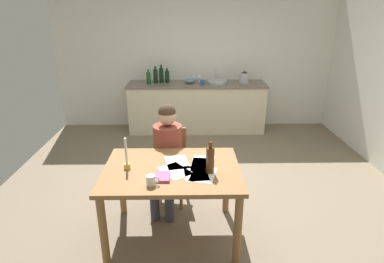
{
  "coord_description": "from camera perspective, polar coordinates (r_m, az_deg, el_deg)",
  "views": [
    {
      "loc": [
        -0.18,
        -3.43,
        2.11
      ],
      "look_at": [
        -0.13,
        -0.11,
        0.85
      ],
      "focal_mm": 29.56,
      "sensor_mm": 36.0,
      "label": 1
    }
  ],
  "objects": [
    {
      "name": "paper_notice",
      "position": [
        2.91,
        -3.07,
        -7.08
      ],
      "size": [
        0.34,
        0.36,
        0.0
      ],
      "primitive_type": "cube",
      "rotation": [
        0.0,
        0.0,
        0.62
      ],
      "color": "white",
      "rests_on": "dining_table"
    },
    {
      "name": "wine_glass_by_kettle",
      "position": [
        5.92,
        0.3,
        10.06
      ],
      "size": [
        0.07,
        0.07,
        0.15
      ],
      "color": "silver",
      "rests_on": "kitchen_counter"
    },
    {
      "name": "wine_bottle_on_table",
      "position": [
        2.82,
        3.3,
        -5.09
      ],
      "size": [
        0.08,
        0.08,
        0.3
      ],
      "color": "#593319",
      "rests_on": "dining_table"
    },
    {
      "name": "paper_flyer",
      "position": [
        2.86,
        0.73,
        -7.52
      ],
      "size": [
        0.24,
        0.31,
        0.0
      ],
      "primitive_type": "cube",
      "rotation": [
        0.0,
        0.0,
        0.09
      ],
      "color": "white",
      "rests_on": "dining_table"
    },
    {
      "name": "wall_back",
      "position": [
        6.09,
        0.77,
        13.13
      ],
      "size": [
        5.2,
        0.12,
        2.6
      ],
      "primitive_type": "cube",
      "color": "silver",
      "rests_on": "ground"
    },
    {
      "name": "candlestick",
      "position": [
        2.96,
        -11.71,
        -5.07
      ],
      "size": [
        0.06,
        0.06,
        0.3
      ],
      "color": "gold",
      "rests_on": "dining_table"
    },
    {
      "name": "ground_plane",
      "position": [
        4.04,
        1.8,
        -11.05
      ],
      "size": [
        5.2,
        5.2,
        0.04
      ],
      "primitive_type": "cube",
      "color": "#7A6B56"
    },
    {
      "name": "stovetop_kettle",
      "position": [
        5.87,
        9.41,
        9.59
      ],
      "size": [
        0.18,
        0.18,
        0.22
      ],
      "color": "#B7BABF",
      "rests_on": "kitchen_counter"
    },
    {
      "name": "bottle_wine_red",
      "position": [
        5.86,
        -5.56,
        10.11
      ],
      "size": [
        0.08,
        0.08,
        0.32
      ],
      "color": "black",
      "rests_on": "kitchen_counter"
    },
    {
      "name": "paper_envelope",
      "position": [
        3.06,
        1.99,
        -5.55
      ],
      "size": [
        0.26,
        0.33,
        0.0
      ],
      "primitive_type": "cube",
      "rotation": [
        0.0,
        0.0,
        -0.16
      ],
      "color": "white",
      "rests_on": "dining_table"
    },
    {
      "name": "bottle_vinegar",
      "position": [
        5.82,
        -6.59,
        9.94
      ],
      "size": [
        0.08,
        0.08,
        0.3
      ],
      "color": "black",
      "rests_on": "kitchen_counter"
    },
    {
      "name": "paper_receipt",
      "position": [
        3.01,
        1.92,
        -6.0
      ],
      "size": [
        0.24,
        0.32,
        0.0
      ],
      "primitive_type": "cube",
      "rotation": [
        0.0,
        0.0,
        -0.11
      ],
      "color": "white",
      "rests_on": "dining_table"
    },
    {
      "name": "coffee_mug",
      "position": [
        2.68,
        -7.39,
        -8.73
      ],
      "size": [
        0.11,
        0.08,
        0.09
      ],
      "color": "white",
      "rests_on": "dining_table"
    },
    {
      "name": "sink_unit",
      "position": [
        5.82,
        4.53,
        8.95
      ],
      "size": [
        0.36,
        0.36,
        0.24
      ],
      "color": "#B2B7BC",
      "rests_on": "kitchen_counter"
    },
    {
      "name": "wine_glass_near_sink",
      "position": [
        5.93,
        1.3,
        10.06
      ],
      "size": [
        0.07,
        0.07,
        0.15
      ],
      "color": "silver",
      "rests_on": "kitchen_counter"
    },
    {
      "name": "bottle_oil",
      "position": [
        5.75,
        -7.85,
        9.55
      ],
      "size": [
        0.07,
        0.07,
        0.26
      ],
      "color": "#194C23",
      "rests_on": "kitchen_counter"
    },
    {
      "name": "bottle_sauce",
      "position": [
        5.86,
        -4.5,
        9.87
      ],
      "size": [
        0.08,
        0.08,
        0.26
      ],
      "color": "black",
      "rests_on": "kitchen_counter"
    },
    {
      "name": "teacup_on_counter",
      "position": [
        5.65,
        1.92,
        8.87
      ],
      "size": [
        0.11,
        0.07,
        0.09
      ],
      "color": "#33598C",
      "rests_on": "kitchen_counter"
    },
    {
      "name": "kitchen_counter",
      "position": [
        5.91,
        0.83,
        4.48
      ],
      "size": [
        2.5,
        0.64,
        0.9
      ],
      "color": "beige",
      "rests_on": "ground"
    },
    {
      "name": "chair_at_table",
      "position": [
        3.71,
        -4.07,
        -5.4
      ],
      "size": [
        0.45,
        0.45,
        0.86
      ],
      "color": "olive",
      "rests_on": "ground"
    },
    {
      "name": "paper_letter",
      "position": [
        3.06,
        -2.69,
        -5.58
      ],
      "size": [
        0.27,
        0.33,
        0.0
      ],
      "primitive_type": "cube",
      "rotation": [
        0.0,
        0.0,
        0.2
      ],
      "color": "white",
      "rests_on": "dining_table"
    },
    {
      "name": "mixing_bowl",
      "position": [
        5.8,
        -0.38,
        9.17
      ],
      "size": [
        0.19,
        0.19,
        0.09
      ],
      "primitive_type": "ellipsoid",
      "color": "#668C99",
      "rests_on": "kitchen_counter"
    },
    {
      "name": "book_magazine",
      "position": [
        2.79,
        -5.31,
        -8.16
      ],
      "size": [
        0.13,
        0.18,
        0.02
      ],
      "primitive_type": "cube",
      "rotation": [
        0.0,
        0.0,
        -0.02
      ],
      "color": "#B8527E",
      "rests_on": "dining_table"
    },
    {
      "name": "paper_bill",
      "position": [
        2.84,
        2.04,
        -7.73
      ],
      "size": [
        0.28,
        0.34,
        0.0
      ],
      "primitive_type": "cube",
      "rotation": [
        0.0,
        0.0,
        -0.24
      ],
      "color": "white",
      "rests_on": "dining_table"
    },
    {
      "name": "dining_table",
      "position": [
        3.0,
        -3.62,
        -8.43
      ],
      "size": [
        1.27,
        0.92,
        0.75
      ],
      "color": "olive",
      "rests_on": "ground"
    },
    {
      "name": "person_seated",
      "position": [
        3.49,
        -4.57,
        -3.5
      ],
      "size": [
        0.38,
        0.62,
        1.19
      ],
      "color": "brown",
      "rests_on": "ground"
    }
  ]
}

